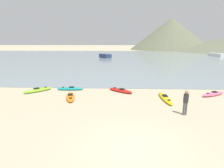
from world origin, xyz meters
TOP-DOWN VIEW (x-y plane):
  - ground_plane at (0.00, 0.00)m, footprint 400.00×400.00m
  - bay_water at (0.00, 45.43)m, footprint 160.00×70.00m
  - far_hill_left at (28.54, 97.03)m, footprint 45.71×45.71m
  - kayak_on_sand_0 at (-0.51, 9.28)m, footprint 2.64×2.21m
  - kayak_on_sand_1 at (-4.93, 7.11)m, footprint 1.46×2.89m
  - kayak_on_sand_2 at (-8.70, 8.99)m, footprint 2.47×2.40m
  - kayak_on_sand_3 at (3.31, 7.14)m, footprint 0.80×3.48m
  - kayak_on_sand_4 at (-5.66, 9.71)m, footprint 2.74×0.68m
  - kayak_on_sand_5 at (7.95, 8.35)m, footprint 2.68×1.72m
  - person_near_foreground at (3.77, 3.92)m, footprint 0.35×0.27m
  - moored_boat_1 at (-4.83, 44.62)m, footprint 3.91×4.34m
  - moored_boat_2 at (30.70, 51.11)m, footprint 2.59×5.86m

SIDE VIEW (x-z plane):
  - ground_plane at x=0.00m, z-range 0.00..0.00m
  - bay_water at x=0.00m, z-range 0.00..0.06m
  - kayak_on_sand_3 at x=3.31m, z-range -0.02..0.29m
  - kayak_on_sand_1 at x=-4.93m, z-range -0.02..0.30m
  - kayak_on_sand_0 at x=-0.51m, z-range -0.02..0.31m
  - kayak_on_sand_4 at x=-5.66m, z-range -0.02..0.32m
  - kayak_on_sand_5 at x=7.95m, z-range -0.02..0.37m
  - kayak_on_sand_2 at x=-8.70m, z-range -0.02..0.37m
  - moored_boat_2 at x=30.70m, z-range 0.06..1.05m
  - moored_boat_1 at x=-4.83m, z-range 0.06..1.15m
  - person_near_foreground at x=3.77m, z-range 0.13..1.86m
  - far_hill_left at x=28.54m, z-range 0.00..17.49m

